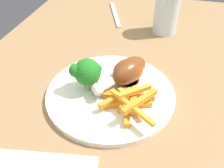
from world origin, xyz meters
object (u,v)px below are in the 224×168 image
broccoli_floret_front (87,72)px  chicken_drumstick_extra (126,72)px  water_glass (167,10)px  chicken_drumstick_far (128,69)px  fork (115,14)px  dinner_plate (112,94)px  dining_table (112,126)px  carrot_fries_pile (129,101)px  chicken_drumstick_near (127,73)px

broccoli_floret_front → chicken_drumstick_extra: bearing=-58.6°
chicken_drumstick_extra → water_glass: size_ratio=0.93×
chicken_drumstick_far → fork: size_ratio=0.65×
dinner_plate → fork: 0.39m
chicken_drumstick_extra → fork: bearing=17.5°
dining_table → fork: bearing=12.8°
broccoli_floret_front → water_glass: water_glass is taller
dinner_plate → fork: size_ratio=1.38×
chicken_drumstick_extra → chicken_drumstick_far: bearing=-4.3°
dining_table → carrot_fries_pile: 0.15m
carrot_fries_pile → chicken_drumstick_near: bearing=15.5°
chicken_drumstick_far → chicken_drumstick_near: bearing=-179.6°
carrot_fries_pile → chicken_drumstick_extra: chicken_drumstick_extra is taller
carrot_fries_pile → chicken_drumstick_near: 0.07m
dining_table → water_glass: water_glass is taller
dining_table → carrot_fries_pile: size_ratio=10.31×
dining_table → fork: size_ratio=6.00×
dining_table → water_glass: 0.35m
chicken_drumstick_near → fork: size_ratio=0.67×
water_glass → dinner_plate: bearing=165.7°
dining_table → dinner_plate: dinner_plate is taller
broccoli_floret_front → fork: bearing=5.4°
broccoli_floret_front → carrot_fries_pile: 0.10m
broccoli_floret_front → carrot_fries_pile: (-0.03, -0.09, -0.03)m
carrot_fries_pile → chicken_drumstick_extra: bearing=15.7°
dining_table → carrot_fries_pile: carrot_fries_pile is taller
carrot_fries_pile → water_glass: water_glass is taller
dining_table → chicken_drumstick_near: chicken_drumstick_near is taller
dining_table → chicken_drumstick_extra: (0.03, -0.02, 0.15)m
carrot_fries_pile → fork: 0.44m
dining_table → chicken_drumstick_extra: size_ratio=9.48×
dining_table → chicken_drumstick_far: (0.05, -0.02, 0.14)m
dinner_plate → fork: bearing=12.9°
fork → chicken_drumstick_near: bearing=176.1°
dining_table → fork: (0.37, 0.08, 0.11)m
dining_table → fork: fork is taller
dinner_plate → chicken_drumstick_near: (0.04, -0.02, 0.03)m
dining_table → broccoli_floret_front: broccoli_floret_front is taller
chicken_drumstick_far → fork: bearing=18.6°
chicken_drumstick_near → chicken_drumstick_far: bearing=0.4°
water_glass → broccoli_floret_front: bearing=157.3°
broccoli_floret_front → chicken_drumstick_near: broccoli_floret_front is taller
dinner_plate → broccoli_floret_front: 0.07m
carrot_fries_pile → water_glass: (0.34, -0.04, 0.04)m
dining_table → broccoli_floret_front: bearing=106.0°
dining_table → chicken_drumstick_near: 0.15m
dinner_plate → fork: (0.38, 0.09, -0.00)m
chicken_drumstick_far → dinner_plate: bearing=159.6°
dinner_plate → carrot_fries_pile: carrot_fries_pile is taller
dining_table → chicken_drumstick_near: (0.03, -0.03, 0.15)m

